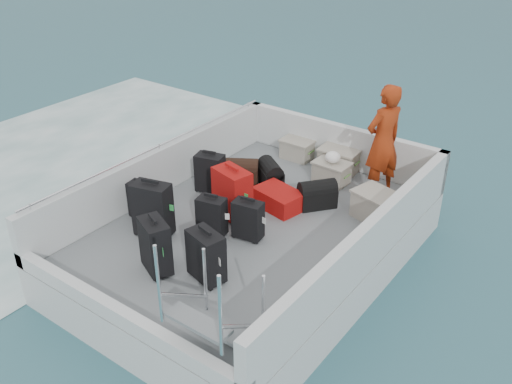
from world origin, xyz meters
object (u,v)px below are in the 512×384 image
suitcase_2 (210,174)px  suitcase_5 (232,194)px  suitcase_7 (248,220)px  crate_1 (339,161)px  crate_0 (297,150)px  suitcase_4 (212,217)px  suitcase_6 (206,257)px  suitcase_8 (279,199)px  suitcase_3 (155,247)px  suitcase_0 (153,210)px  suitcase_1 (142,201)px  crate_2 (332,173)px  passenger (383,142)px  crate_3 (377,207)px

suitcase_2 → suitcase_5: size_ratio=0.82×
suitcase_7 → crate_1: 2.49m
suitcase_5 → crate_0: 2.21m
suitcase_4 → suitcase_5: (-0.07, 0.53, 0.09)m
suitcase_6 → suitcase_8: size_ratio=0.92×
suitcase_3 → suitcase_0: bearing=161.7°
suitcase_5 → crate_0: size_ratio=1.45×
suitcase_1 → suitcase_8: bearing=37.1°
crate_2 → passenger: passenger is taller
suitcase_6 → suitcase_8: (-0.28, 1.92, -0.18)m
suitcase_4 → crate_0: size_ratio=1.10×
suitcase_7 → passenger: size_ratio=0.32×
crate_2 → crate_0: bearing=155.3°
suitcase_5 → suitcase_0: bearing=-105.9°
suitcase_5 → crate_2: suitcase_5 is taller
suitcase_8 → suitcase_0: bearing=161.5°
suitcase_6 → crate_1: suitcase_6 is taller
suitcase_1 → crate_0: 3.03m
suitcase_0 → suitcase_1: bearing=139.3°
suitcase_0 → crate_2: 2.99m
suitcase_7 → crate_0: 2.62m
passenger → suitcase_1: bearing=-19.4°
crate_1 → crate_2: size_ratio=1.15×
suitcase_3 → suitcase_4: (0.03, 1.01, -0.07)m
suitcase_5 → suitcase_1: bearing=-129.1°
suitcase_1 → suitcase_7: size_ratio=0.98×
suitcase_8 → crate_2: size_ratio=1.33×
crate_0 → passenger: 1.85m
suitcase_3 → passenger: (1.31, 3.38, 0.52)m
crate_0 → crate_2: crate_2 is taller
suitcase_4 → crate_3: bearing=33.5°
suitcase_0 → suitcase_7: suitcase_0 is taller
suitcase_1 → suitcase_7: suitcase_7 is taller
suitcase_8 → passenger: size_ratio=0.40×
suitcase_0 → suitcase_4: bearing=20.3°
crate_3 → passenger: passenger is taller
suitcase_6 → crate_2: 3.07m
suitcase_7 → passenger: 2.39m
suitcase_0 → passenger: bearing=40.7°
crate_1 → suitcase_3: bearing=-96.9°
suitcase_5 → crate_1: suitcase_5 is taller
suitcase_2 → crate_0: bearing=61.6°
suitcase_2 → passenger: (2.10, 1.45, 0.56)m
suitcase_3 → suitcase_6: size_ratio=1.08×
suitcase_8 → passenger: (0.99, 1.23, 0.73)m
crate_0 → suitcase_7: bearing=-71.7°
suitcase_0 → suitcase_6: size_ratio=1.19×
crate_1 → crate_2: 0.43m
crate_1 → suitcase_8: bearing=-94.5°
suitcase_4 → crate_0: (-0.39, 2.71, -0.13)m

